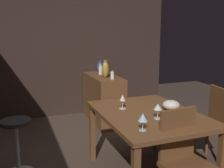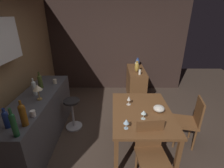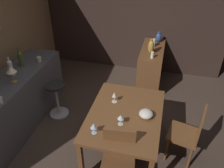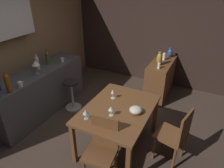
{
  "view_description": "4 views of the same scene",
  "coord_description": "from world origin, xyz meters",
  "views": [
    {
      "loc": [
        -2.3,
        1.0,
        1.55
      ],
      "look_at": [
        0.44,
        -0.04,
        0.97
      ],
      "focal_mm": 41.63,
      "sensor_mm": 36.0,
      "label": 1
    },
    {
      "loc": [
        -2.3,
        0.21,
        2.22
      ],
      "look_at": [
        0.51,
        0.23,
        1.0
      ],
      "focal_mm": 26.12,
      "sensor_mm": 36.0,
      "label": 2
    },
    {
      "loc": [
        -2.3,
        -0.67,
        2.77
      ],
      "look_at": [
        0.18,
        -0.04,
        1.05
      ],
      "focal_mm": 36.66,
      "sensor_mm": 36.0,
      "label": 3
    },
    {
      "loc": [
        -2.3,
        -1.31,
        2.5
      ],
      "look_at": [
        0.29,
        -0.0,
        0.94
      ],
      "focal_mm": 32.39,
      "sensor_mm": 36.0,
      "label": 4
    }
  ],
  "objects": [
    {
      "name": "pillar_candle_tall",
      "position": [
        2.04,
        -0.43,
        0.9
      ],
      "size": [
        0.07,
        0.07,
        0.18
      ],
      "color": "white",
      "rests_on": "sideboard_cabinet"
    },
    {
      "name": "fruit_bowl",
      "position": [
        -0.02,
        -0.54,
        0.79
      ],
      "size": [
        0.18,
        0.18,
        0.1
      ],
      "primitive_type": "ellipsoid",
      "color": "beige",
      "rests_on": "dining_table"
    },
    {
      "name": "chair_by_doorway",
      "position": [
        0.06,
        -1.13,
        0.5
      ],
      "size": [
        0.48,
        0.48,
        0.92
      ],
      "color": "brown",
      "rests_on": "ground_plane"
    },
    {
      "name": "wine_glass_left",
      "position": [
        -0.46,
        0.03,
        0.85
      ],
      "size": [
        0.08,
        0.08,
        0.15
      ],
      "color": "silver",
      "rests_on": "dining_table"
    },
    {
      "name": "sideboard_cabinet",
      "position": [
        1.91,
        -0.43,
        0.41
      ],
      "size": [
        1.1,
        0.44,
        0.82
      ],
      "primitive_type": "cube",
      "color": "brown",
      "rests_on": "ground_plane"
    },
    {
      "name": "wall_side_right",
      "position": [
        2.55,
        0.3,
        1.3
      ],
      "size": [
        0.1,
        4.4,
        2.6
      ],
      "primitive_type": "cube",
      "color": "#33231E",
      "rests_on": "ground_plane"
    },
    {
      "name": "vase_ceramic_blue",
      "position": [
        2.28,
        -0.5,
        0.92
      ],
      "size": [
        0.12,
        0.12,
        0.22
      ],
      "color": "#334C8C",
      "rests_on": "sideboard_cabinet"
    },
    {
      "name": "chair_near_window",
      "position": [
        -0.61,
        -0.31,
        0.49
      ],
      "size": [
        0.44,
        0.44,
        0.91
      ],
      "color": "brown",
      "rests_on": "ground_plane"
    },
    {
      "name": "dining_table",
      "position": [
        -0.02,
        -0.27,
        0.66
      ],
      "size": [
        1.3,
        0.96,
        0.74
      ],
      "color": "brown",
      "rests_on": "ground_plane"
    },
    {
      "name": "wine_glass_center",
      "position": [
        0.19,
        -0.07,
        0.86
      ],
      "size": [
        0.08,
        0.08,
        0.16
      ],
      "color": "silver",
      "rests_on": "dining_table"
    },
    {
      "name": "pillar_candle_short",
      "position": [
        1.52,
        -0.45,
        0.88
      ],
      "size": [
        0.06,
        0.06,
        0.15
      ],
      "color": "white",
      "rests_on": "sideboard_cabinet"
    },
    {
      "name": "bar_stool",
      "position": [
        0.51,
        1.03,
        0.34
      ],
      "size": [
        0.34,
        0.34,
        0.64
      ],
      "color": "#262323",
      "rests_on": "ground_plane"
    },
    {
      "name": "wine_glass_right",
      "position": [
        -0.23,
        -0.25,
        0.85
      ],
      "size": [
        0.08,
        0.08,
        0.15
      ],
      "color": "silver",
      "rests_on": "dining_table"
    },
    {
      "name": "vase_brass",
      "position": [
        1.7,
        -0.4,
        0.96
      ],
      "size": [
        0.12,
        0.12,
        0.29
      ],
      "color": "#B78C38",
      "rests_on": "sideboard_cabinet"
    }
  ]
}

